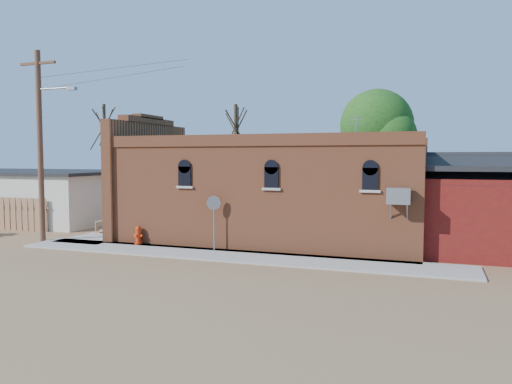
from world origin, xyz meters
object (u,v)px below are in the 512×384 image
(brick_bar, at_px, (267,192))
(utility_pole, at_px, (41,141))
(trash_barrel, at_px, (123,228))
(stop_sign, at_px, (214,208))
(fire_hydrant, at_px, (138,235))

(brick_bar, xyz_separation_m, utility_pole, (-9.79, -4.29, 2.43))
(utility_pole, bearing_deg, trash_barrel, 39.02)
(stop_sign, bearing_deg, trash_barrel, 162.32)
(utility_pole, bearing_deg, stop_sign, 2.73)
(brick_bar, xyz_separation_m, fire_hydrant, (-4.95, -3.70, -1.85))
(fire_hydrant, bearing_deg, utility_pole, -165.06)
(utility_pole, relative_size, fire_hydrant, 10.78)
(brick_bar, xyz_separation_m, stop_sign, (-1.09, -3.88, -0.46))
(utility_pole, xyz_separation_m, trash_barrel, (2.84, 2.31, -4.26))
(fire_hydrant, bearing_deg, trash_barrel, 147.30)
(fire_hydrant, bearing_deg, stop_sign, 5.25)
(brick_bar, height_order, utility_pole, utility_pole)
(stop_sign, bearing_deg, fire_hydrant, 177.53)
(trash_barrel, bearing_deg, utility_pole, -140.98)
(brick_bar, distance_m, utility_pole, 10.96)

